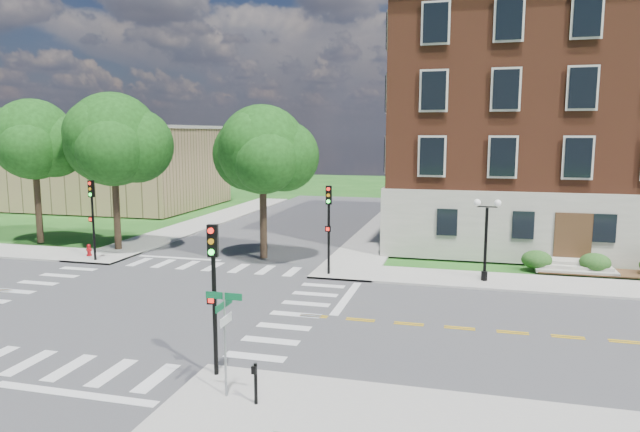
% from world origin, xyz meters
% --- Properties ---
extents(ground, '(160.00, 160.00, 0.00)m').
position_xyz_m(ground, '(0.00, 0.00, 0.00)').
color(ground, '#1A5016').
rests_on(ground, ground).
extents(road_ew, '(90.00, 12.00, 0.01)m').
position_xyz_m(road_ew, '(0.00, 0.00, 0.01)').
color(road_ew, '#3D3D3F').
rests_on(road_ew, ground).
extents(road_ns, '(12.00, 90.00, 0.01)m').
position_xyz_m(road_ns, '(0.00, 0.00, 0.01)').
color(road_ns, '#3D3D3F').
rests_on(road_ns, ground).
extents(sidewalk_ne, '(34.00, 34.00, 0.12)m').
position_xyz_m(sidewalk_ne, '(15.38, 15.38, 0.06)').
color(sidewalk_ne, '#9E9B93').
rests_on(sidewalk_ne, ground).
extents(sidewalk_nw, '(34.00, 34.00, 0.12)m').
position_xyz_m(sidewalk_nw, '(-15.38, 15.38, 0.06)').
color(sidewalk_nw, '#9E9B93').
rests_on(sidewalk_nw, ground).
extents(crosswalk_east, '(2.20, 10.20, 0.02)m').
position_xyz_m(crosswalk_east, '(7.20, 0.00, 0.00)').
color(crosswalk_east, silver).
rests_on(crosswalk_east, ground).
extents(stop_bar_east, '(0.40, 5.50, 0.00)m').
position_xyz_m(stop_bar_east, '(8.80, 3.00, 0.00)').
color(stop_bar_east, silver).
rests_on(stop_bar_east, ground).
extents(main_building, '(30.60, 22.40, 16.50)m').
position_xyz_m(main_building, '(24.00, 21.99, 8.34)').
color(main_building, '#9A9888').
rests_on(main_building, ground).
extents(secondary_building, '(20.40, 15.40, 8.30)m').
position_xyz_m(secondary_building, '(-22.00, 30.00, 4.28)').
color(secondary_building, '#998254').
rests_on(secondary_building, ground).
extents(tree_b, '(5.48, 5.48, 9.88)m').
position_xyz_m(tree_b, '(-14.61, 10.50, 7.23)').
color(tree_b, black).
rests_on(tree_b, ground).
extents(tree_c, '(6.01, 6.01, 10.16)m').
position_xyz_m(tree_c, '(-8.06, 9.94, 7.26)').
color(tree_c, black).
rests_on(tree_c, ground).
extents(tree_d, '(5.32, 5.32, 9.25)m').
position_xyz_m(tree_d, '(2.18, 9.78, 6.69)').
color(tree_d, black).
rests_on(tree_d, ground).
extents(traffic_signal_se, '(0.36, 0.41, 4.80)m').
position_xyz_m(traffic_signal_se, '(6.62, -6.69, 3.19)').
color(traffic_signal_se, black).
rests_on(traffic_signal_se, ground).
extents(traffic_signal_ne, '(0.35, 0.39, 4.80)m').
position_xyz_m(traffic_signal_ne, '(6.97, 6.86, 3.19)').
color(traffic_signal_ne, black).
rests_on(traffic_signal_ne, ground).
extents(traffic_signal_nw, '(0.36, 0.41, 4.80)m').
position_xyz_m(traffic_signal_nw, '(-7.44, 6.63, 3.19)').
color(traffic_signal_nw, black).
rests_on(traffic_signal_nw, ground).
extents(twin_lamp_west, '(1.36, 0.36, 4.23)m').
position_xyz_m(twin_lamp_west, '(15.11, 7.51, 2.52)').
color(twin_lamp_west, black).
rests_on(twin_lamp_west, ground).
extents(street_sign_pole, '(1.10, 1.10, 3.10)m').
position_xyz_m(street_sign_pole, '(7.55, -8.00, 2.31)').
color(street_sign_pole, gray).
rests_on(street_sign_pole, ground).
extents(push_button_post, '(0.14, 0.21, 1.20)m').
position_xyz_m(push_button_post, '(8.55, -8.25, 0.80)').
color(push_button_post, black).
rests_on(push_button_post, ground).
extents(fire_hydrant, '(0.35, 0.35, 0.75)m').
position_xyz_m(fire_hydrant, '(-8.52, 7.54, 0.46)').
color(fire_hydrant, '#A70C10').
rests_on(fire_hydrant, ground).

